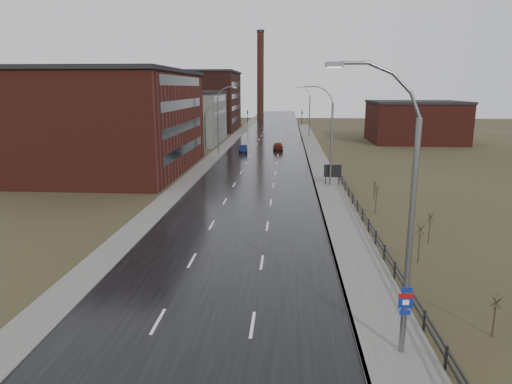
# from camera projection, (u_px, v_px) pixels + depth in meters

# --- Properties ---
(ground) EXTENTS (320.00, 320.00, 0.00)m
(ground) POSITION_uv_depth(u_px,v_px,m) (187.00, 375.00, 18.07)
(ground) COLOR #2D2819
(ground) RESTS_ON ground
(road) EXTENTS (14.00, 300.00, 0.06)m
(road) POSITION_uv_depth(u_px,v_px,m) (264.00, 156.00, 76.42)
(road) COLOR black
(road) RESTS_ON ground
(sidewalk_right) EXTENTS (3.20, 180.00, 0.18)m
(sidewalk_right) POSITION_uv_depth(u_px,v_px,m) (329.00, 188.00, 51.51)
(sidewalk_right) COLOR #595651
(sidewalk_right) RESTS_ON ground
(curb_right) EXTENTS (0.16, 180.00, 0.18)m
(curb_right) POSITION_uv_depth(u_px,v_px,m) (315.00, 188.00, 51.62)
(curb_right) COLOR slate
(curb_right) RESTS_ON ground
(sidewalk_left) EXTENTS (2.40, 260.00, 0.12)m
(sidewalk_left) POSITION_uv_depth(u_px,v_px,m) (216.00, 155.00, 76.96)
(sidewalk_left) COLOR #595651
(sidewalk_left) RESTS_ON ground
(warehouse_near) EXTENTS (22.44, 28.56, 13.50)m
(warehouse_near) POSITION_uv_depth(u_px,v_px,m) (104.00, 121.00, 61.73)
(warehouse_near) COLOR #471914
(warehouse_near) RESTS_ON ground
(warehouse_mid) EXTENTS (16.32, 20.40, 10.50)m
(warehouse_mid) POSITION_uv_depth(u_px,v_px,m) (182.00, 117.00, 93.96)
(warehouse_mid) COLOR slate
(warehouse_mid) RESTS_ON ground
(warehouse_far) EXTENTS (26.52, 24.48, 15.50)m
(warehouse_far) POSITION_uv_depth(u_px,v_px,m) (188.00, 101.00, 122.91)
(warehouse_far) COLOR #331611
(warehouse_far) RESTS_ON ground
(building_right) EXTENTS (18.36, 16.32, 8.50)m
(building_right) POSITION_uv_depth(u_px,v_px,m) (415.00, 122.00, 94.84)
(building_right) COLOR #471914
(building_right) RESTS_ON ground
(smokestack) EXTENTS (2.70, 2.70, 30.70)m
(smokestack) POSITION_uv_depth(u_px,v_px,m) (260.00, 75.00, 160.89)
(smokestack) COLOR #331611
(smokestack) RESTS_ON ground
(streetlight_main) EXTENTS (3.91, 0.29, 12.11)m
(streetlight_main) POSITION_uv_depth(u_px,v_px,m) (403.00, 218.00, 18.09)
(streetlight_main) COLOR slate
(streetlight_main) RESTS_ON ground
(streetlight_right_mid) EXTENTS (3.36, 0.28, 11.35)m
(streetlight_right_mid) POSITION_uv_depth(u_px,v_px,m) (329.00, 136.00, 51.21)
(streetlight_right_mid) COLOR slate
(streetlight_right_mid) RESTS_ON ground
(streetlight_left) EXTENTS (3.36, 0.28, 11.35)m
(streetlight_left) POSITION_uv_depth(u_px,v_px,m) (220.00, 120.00, 77.58)
(streetlight_left) COLOR slate
(streetlight_left) RESTS_ON ground
(streetlight_right_far) EXTENTS (3.36, 0.28, 11.35)m
(streetlight_right_far) POSITION_uv_depth(u_px,v_px,m) (308.00, 112.00, 103.73)
(streetlight_right_far) COLOR slate
(streetlight_right_far) RESTS_ON ground
(guardrail) EXTENTS (0.10, 53.05, 1.10)m
(guardrail) POSITION_uv_depth(u_px,v_px,m) (370.00, 226.00, 35.03)
(guardrail) COLOR black
(guardrail) RESTS_ON ground
(shrub_b) EXTENTS (0.48, 0.50, 1.99)m
(shrub_b) POSITION_uv_depth(u_px,v_px,m) (495.00, 315.00, 20.64)
(shrub_b) COLOR #382D23
(shrub_b) RESTS_ON ground
(shrub_c) EXTENTS (0.63, 0.66, 2.66)m
(shrub_c) POSITION_uv_depth(u_px,v_px,m) (419.00, 242.00, 29.37)
(shrub_c) COLOR #382D23
(shrub_c) RESTS_ON ground
(shrub_d) EXTENTS (0.55, 0.58, 2.31)m
(shrub_d) POSITION_uv_depth(u_px,v_px,m) (430.00, 227.00, 33.19)
(shrub_d) COLOR #382D23
(shrub_d) RESTS_ON ground
(shrub_e) EXTENTS (0.61, 0.64, 2.58)m
(shrub_e) POSITION_uv_depth(u_px,v_px,m) (376.00, 199.00, 41.06)
(shrub_e) COLOR #382D23
(shrub_e) RESTS_ON ground
(shrub_f) EXTENTS (0.47, 0.49, 1.95)m
(shrub_f) POSITION_uv_depth(u_px,v_px,m) (375.00, 189.00, 46.33)
(shrub_f) COLOR #382D23
(shrub_f) RESTS_ON ground
(billboard) EXTENTS (2.00, 0.17, 2.51)m
(billboard) POSITION_uv_depth(u_px,v_px,m) (333.00, 172.00, 52.51)
(billboard) COLOR black
(billboard) RESTS_ON ground
(traffic_light_left) EXTENTS (0.58, 2.73, 5.30)m
(traffic_light_left) POSITION_uv_depth(u_px,v_px,m) (248.00, 111.00, 134.28)
(traffic_light_left) COLOR black
(traffic_light_left) RESTS_ON ground
(traffic_light_right) EXTENTS (0.58, 2.73, 5.30)m
(traffic_light_right) POSITION_uv_depth(u_px,v_px,m) (302.00, 111.00, 133.21)
(traffic_light_right) COLOR black
(traffic_light_right) RESTS_ON ground
(car_near) EXTENTS (1.87, 4.08, 1.30)m
(car_near) POSITION_uv_depth(u_px,v_px,m) (243.00, 149.00, 79.69)
(car_near) COLOR #0B113A
(car_near) RESTS_ON ground
(car_far) EXTENTS (1.98, 4.45, 1.49)m
(car_far) POSITION_uv_depth(u_px,v_px,m) (278.00, 146.00, 82.94)
(car_far) COLOR #56160E
(car_far) RESTS_ON ground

